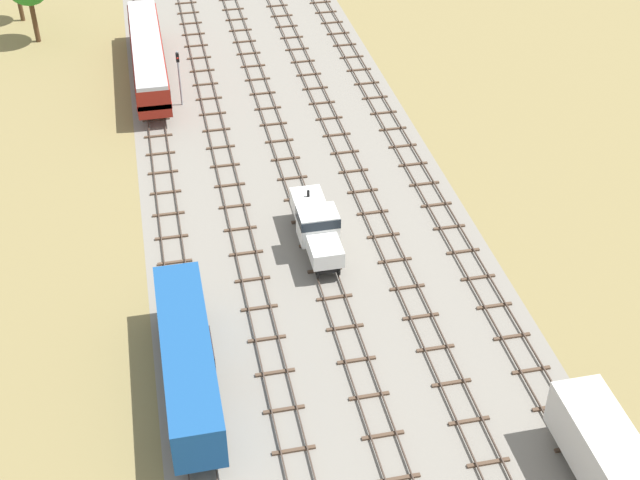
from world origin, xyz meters
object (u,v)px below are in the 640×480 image
object	(u,v)px
freight_boxcar_far_left_mid	(188,359)
diesel_railcar_far_left_far	(148,55)
shunter_loco_centre_left_midfar	(317,225)
signal_post_nearest	(179,72)

from	to	relation	value
freight_boxcar_far_left_mid	diesel_railcar_far_left_far	bearing A→B (deg)	90.01
shunter_loco_centre_left_midfar	diesel_railcar_far_left_far	xyz separation A→B (m)	(-9.98, 29.44, 0.59)
shunter_loco_centre_left_midfar	signal_post_nearest	size ratio (longest dim) A/B	1.63
shunter_loco_centre_left_midfar	diesel_railcar_far_left_far	world-z (taller)	diesel_railcar_far_left_far
freight_boxcar_far_left_mid	shunter_loco_centre_left_midfar	size ratio (longest dim) A/B	1.65
shunter_loco_centre_left_midfar	diesel_railcar_far_left_far	size ratio (longest dim) A/B	0.41
shunter_loco_centre_left_midfar	signal_post_nearest	bearing A→B (deg)	107.51
diesel_railcar_far_left_far	signal_post_nearest	xyz separation A→B (m)	(2.50, -5.72, 0.71)
freight_boxcar_far_left_mid	shunter_loco_centre_left_midfar	world-z (taller)	freight_boxcar_far_left_mid
diesel_railcar_far_left_far	signal_post_nearest	bearing A→B (deg)	-66.42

